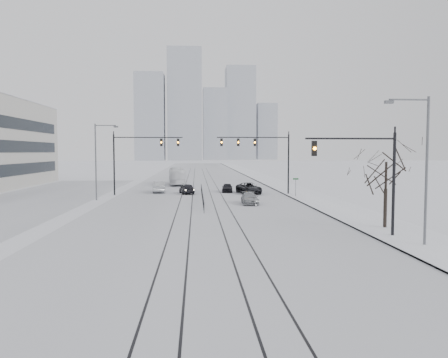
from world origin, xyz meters
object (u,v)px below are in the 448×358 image
(sedan_nb_far, at_px, (227,188))
(sedan_nb_front, at_px, (249,188))
(bare_tree, at_px, (386,169))
(sedan_nb_right, at_px, (250,199))
(sedan_sb_inner, at_px, (187,189))
(box_truck, at_px, (177,176))
(sedan_sb_outer, at_px, (159,187))
(traffic_mast_near, at_px, (370,170))

(sedan_nb_far, bearing_deg, sedan_nb_front, -36.38)
(bare_tree, xyz_separation_m, sedan_nb_right, (-8.08, 16.01, -3.87))
(bare_tree, relative_size, sedan_nb_right, 1.43)
(sedan_nb_front, height_order, sedan_nb_far, sedan_nb_front)
(sedan_sb_inner, xyz_separation_m, sedan_nb_front, (8.45, -0.42, 0.05))
(sedan_sb_inner, height_order, sedan_nb_far, sedan_sb_inner)
(box_truck, bearing_deg, sedan_sb_inner, 92.65)
(sedan_sb_outer, bearing_deg, sedan_sb_inner, 147.94)
(sedan_sb_outer, xyz_separation_m, sedan_nb_right, (11.05, -14.30, -0.15))
(traffic_mast_near, height_order, sedan_sb_outer, traffic_mast_near)
(traffic_mast_near, relative_size, bare_tree, 1.15)
(sedan_sb_outer, height_order, box_truck, box_truck)
(sedan_sb_inner, relative_size, sedan_sb_outer, 0.86)
(sedan_sb_outer, xyz_separation_m, sedan_nb_far, (9.59, -0.11, -0.15))
(sedan_nb_right, bearing_deg, sedan_sb_inner, 121.82)
(sedan_nb_front, bearing_deg, sedan_sb_inner, 166.35)
(sedan_nb_front, bearing_deg, bare_tree, -87.10)
(bare_tree, relative_size, sedan_nb_front, 1.14)
(sedan_sb_outer, relative_size, sedan_nb_right, 1.10)
(sedan_nb_right, xyz_separation_m, box_truck, (-9.23, 28.47, 0.82))
(sedan_nb_far, bearing_deg, sedan_nb_right, -79.29)
(bare_tree, height_order, sedan_sb_outer, bare_tree)
(traffic_mast_near, bearing_deg, sedan_nb_far, 102.12)
(bare_tree, height_order, sedan_nb_front, bare_tree)
(sedan_sb_outer, bearing_deg, bare_tree, 118.61)
(traffic_mast_near, distance_m, sedan_nb_far, 34.19)
(sedan_sb_inner, bearing_deg, sedan_nb_far, -172.15)
(traffic_mast_near, xyz_separation_m, sedan_nb_right, (-5.67, 19.01, -3.94))
(sedan_sb_inner, distance_m, sedan_sb_outer, 4.47)
(sedan_sb_inner, xyz_separation_m, sedan_nb_far, (5.66, 2.02, -0.07))
(sedan_nb_far, bearing_deg, traffic_mast_near, -73.04)
(traffic_mast_near, xyz_separation_m, sedan_sb_inner, (-12.79, 31.19, -3.87))
(sedan_nb_right, bearing_deg, sedan_sb_outer, 129.20)
(sedan_nb_far, height_order, box_truck, box_truck)
(sedan_sb_inner, relative_size, box_truck, 0.39)
(traffic_mast_near, bearing_deg, sedan_nb_front, 98.03)
(box_truck, bearing_deg, sedan_nb_front, 117.54)
(bare_tree, relative_size, sedan_nb_far, 1.68)
(bare_tree, height_order, sedan_nb_right, bare_tree)
(bare_tree, height_order, sedan_sb_inner, bare_tree)
(sedan_sb_outer, distance_m, sedan_nb_right, 18.07)
(traffic_mast_near, relative_size, sedan_nb_front, 1.31)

